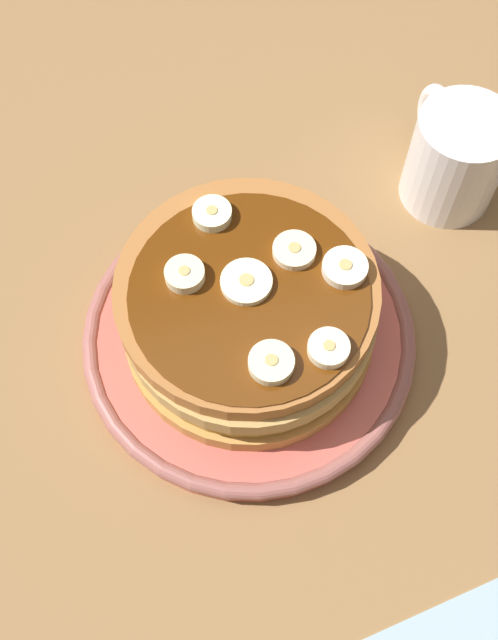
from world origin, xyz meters
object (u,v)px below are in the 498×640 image
object	(u,v)px
banana_slice_4	(185,275)
banana_slice_6	(344,267)
plate	(249,337)
pancake_stack	(251,314)
banana_slice_0	(247,282)
banana_slice_3	(294,251)
coffee_mug	(455,155)
banana_slice_2	(267,364)
banana_slice_1	(328,349)
banana_slice_5	(212,214)

from	to	relation	value
banana_slice_4	banana_slice_6	distance (cm)	10.41
plate	pancake_stack	distance (cm)	3.59
pancake_stack	banana_slice_0	distance (cm)	3.23
plate	banana_slice_3	size ratio (longest dim) A/B	8.24
plate	banana_slice_4	distance (cm)	8.16
banana_slice_3	coffee_mug	xyz separation A→B (cm)	(7.35, -15.21, -3.63)
banana_slice_2	coffee_mug	xyz separation A→B (cm)	(14.82, -19.13, -3.71)
banana_slice_1	banana_slice_3	xyz separation A→B (cm)	(7.43, 0.02, -0.07)
pancake_stack	banana_slice_2	xyz separation A→B (cm)	(-5.30, 0.42, 3.30)
plate	coffee_mug	xyz separation A→B (cm)	(9.51, -18.88, 3.17)
banana_slice_4	banana_slice_5	size ratio (longest dim) A/B	0.98
plate	coffee_mug	size ratio (longest dim) A/B	2.27
plate	banana_slice_5	size ratio (longest dim) A/B	8.87
banana_slice_1	coffee_mug	size ratio (longest dim) A/B	0.25
banana_slice_5	coffee_mug	world-z (taller)	banana_slice_5
pancake_stack	coffee_mug	world-z (taller)	coffee_mug
banana_slice_4	coffee_mug	distance (cm)	24.08
pancake_stack	banana_slice_1	size ratio (longest dim) A/B	7.01
banana_slice_1	banana_slice_2	size ratio (longest dim) A/B	0.92
banana_slice_0	banana_slice_6	world-z (taller)	banana_slice_6
banana_slice_2	pancake_stack	bearing A→B (deg)	-4.48
banana_slice_0	banana_slice_5	xyz separation A→B (cm)	(5.67, 0.93, 0.14)
banana_slice_0	coffee_mug	distance (cm)	21.12
pancake_stack	banana_slice_5	xyz separation A→B (cm)	(6.35, 1.06, 3.30)
plate	coffee_mug	world-z (taller)	coffee_mug
banana_slice_6	banana_slice_4	bearing A→B (deg)	78.72
banana_slice_3	banana_slice_0	bearing A→B (deg)	112.34
banana_slice_0	banana_slice_5	size ratio (longest dim) A/B	1.26
pancake_stack	banana_slice_4	world-z (taller)	banana_slice_4
banana_slice_0	banana_slice_5	distance (cm)	5.75
banana_slice_3	banana_slice_5	xyz separation A→B (cm)	(4.18, 4.57, 0.08)
banana_slice_3	coffee_mug	world-z (taller)	same
pancake_stack	banana_slice_0	world-z (taller)	banana_slice_0
coffee_mug	banana_slice_1	bearing A→B (deg)	134.20
plate	banana_slice_4	world-z (taller)	banana_slice_4
banana_slice_3	banana_slice_5	world-z (taller)	banana_slice_5
banana_slice_4	banana_slice_1	bearing A→B (deg)	-134.94
banana_slice_3	coffee_mug	bearing A→B (deg)	-64.21
banana_slice_5	banana_slice_0	bearing A→B (deg)	-170.64
banana_slice_3	pancake_stack	bearing A→B (deg)	121.80
plate	pancake_stack	xyz separation A→B (cm)	(-0.01, -0.16, 3.59)
banana_slice_3	banana_slice_4	world-z (taller)	banana_slice_4
banana_slice_3	banana_slice_5	bearing A→B (deg)	47.57
banana_slice_4	banana_slice_0	bearing A→B (deg)	-111.36
banana_slice_0	plate	bearing A→B (deg)	177.48
banana_slice_2	banana_slice_6	bearing A→B (deg)	-51.16
pancake_stack	banana_slice_0	bearing A→B (deg)	10.89
banana_slice_1	banana_slice_4	distance (cm)	10.49
banana_slice_1	banana_slice_6	world-z (taller)	same
banana_slice_6	pancake_stack	bearing A→B (deg)	91.07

